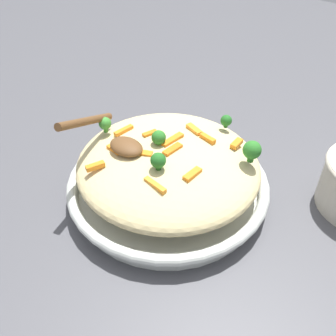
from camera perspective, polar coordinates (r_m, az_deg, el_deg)
name	(u,v)px	position (r m, az deg, el deg)	size (l,w,h in m)	color
ground_plane	(168,195)	(0.63, 0.00, -4.12)	(2.40, 2.40, 0.00)	#4C4C51
serving_bowl	(168,186)	(0.61, 0.00, -2.68)	(0.32, 0.32, 0.04)	silver
pasta_mound	(168,165)	(0.58, 0.00, 0.49)	(0.29, 0.28, 0.07)	#DBC689
carrot_piece_0	(173,149)	(0.56, 0.83, 2.93)	(0.03, 0.01, 0.01)	orange
carrot_piece_1	(138,153)	(0.56, -4.57, 2.31)	(0.04, 0.01, 0.01)	orange
carrot_piece_2	(124,130)	(0.61, -6.73, 5.67)	(0.03, 0.01, 0.01)	orange
carrot_piece_3	(193,129)	(0.61, 3.84, 5.93)	(0.03, 0.01, 0.01)	orange
carrot_piece_4	(237,144)	(0.59, 10.36, 3.67)	(0.02, 0.01, 0.01)	orange
carrot_piece_5	(192,174)	(0.52, 3.72, -0.93)	(0.03, 0.01, 0.01)	orange
carrot_piece_6	(208,139)	(0.59, 6.02, 4.47)	(0.03, 0.01, 0.01)	orange
carrot_piece_7	(155,185)	(0.51, -1.98, -2.63)	(0.04, 0.01, 0.01)	orange
carrot_piece_8	(115,150)	(0.57, -8.09, 2.72)	(0.03, 0.01, 0.01)	orange
carrot_piece_9	(95,166)	(0.55, -10.97, 0.27)	(0.03, 0.01, 0.01)	orange
carrot_piece_10	(150,134)	(0.60, -2.76, 5.20)	(0.02, 0.01, 0.01)	orange
carrot_piece_11	(172,140)	(0.58, 0.69, 4.27)	(0.04, 0.01, 0.01)	orange
broccoli_floret_0	(105,124)	(0.61, -9.53, 6.65)	(0.02, 0.02, 0.03)	#377928
broccoli_floret_1	(158,161)	(0.52, -1.49, 1.11)	(0.02, 0.02, 0.03)	#205B1C
broccoli_floret_2	(252,150)	(0.55, 12.61, 2.63)	(0.03, 0.03, 0.03)	#296820
broccoli_floret_3	(157,139)	(0.56, -1.64, 4.49)	(0.02, 0.02, 0.02)	#296820
broccoli_floret_4	(226,121)	(0.62, 8.81, 7.10)	(0.02, 0.02, 0.02)	#205B1C
serving_spoon	(113,138)	(0.57, -8.35, 4.50)	(0.12, 0.13, 0.07)	brown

